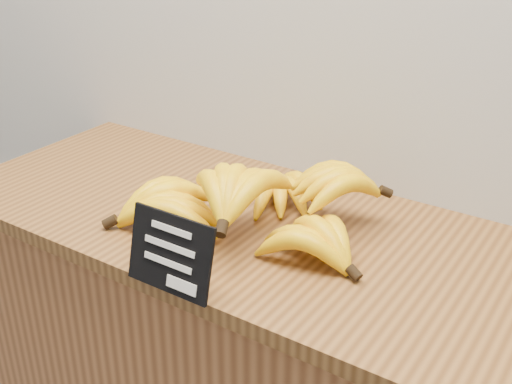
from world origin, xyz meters
The scene contains 3 objects.
counter_top centered at (-0.14, 2.75, 0.92)m, with size 1.36×0.54×0.03m, color brown.
chalkboard_sign centered at (-0.16, 2.49, 0.99)m, with size 0.16×0.01×0.13m, color black.
banana_pile centered at (-0.15, 2.72, 0.99)m, with size 0.51×0.37×0.13m.
Camera 1 is at (0.43, 1.84, 1.52)m, focal length 45.00 mm.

